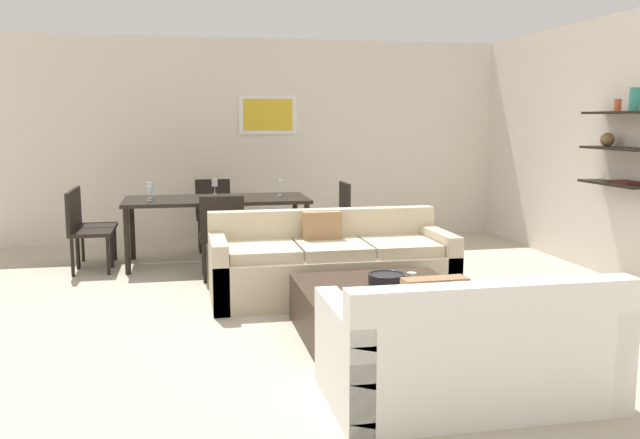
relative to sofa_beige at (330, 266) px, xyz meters
name	(u,v)px	position (x,y,z in m)	size (l,w,h in m)	color
ground_plane	(343,306)	(0.04, -0.34, -0.29)	(18.00, 18.00, 0.00)	#BCB29E
back_wall_unit	(304,140)	(0.34, 3.19, 1.06)	(8.40, 0.09, 2.70)	silver
right_wall_shelf_unit	(616,147)	(3.07, 0.26, 1.06)	(0.34, 8.20, 2.70)	silver
sofa_beige	(330,266)	(0.00, 0.00, 0.00)	(2.20, 0.90, 0.78)	beige
loveseat_white	(467,351)	(0.28, -2.43, 0.00)	(1.63, 0.90, 0.78)	white
coffee_table	(377,309)	(0.12, -1.13, -0.10)	(1.20, 1.06, 0.38)	#38281E
decorative_bowl	(387,278)	(0.20, -1.10, 0.13)	(0.29, 0.29, 0.08)	black
candle_jar	(412,276)	(0.43, -1.02, 0.12)	(0.07, 0.07, 0.06)	silver
dining_table	(217,204)	(-0.94, 1.73, 0.39)	(2.06, 0.92, 0.75)	black
dining_chair_foot	(222,232)	(-0.94, 0.86, 0.21)	(0.44, 0.44, 0.88)	black
dining_chair_head	(213,210)	(-0.94, 2.60, 0.21)	(0.44, 0.44, 0.88)	black
dining_chair_right_far	(336,213)	(0.49, 1.94, 0.21)	(0.44, 0.44, 0.88)	black
dining_chair_left_far	(88,221)	(-2.38, 1.94, 0.21)	(0.44, 0.44, 0.88)	black
dining_chair_left_near	(83,226)	(-2.38, 1.52, 0.21)	(0.44, 0.44, 0.88)	black
wine_glass_left_far	(149,187)	(-1.68, 1.84, 0.59)	(0.07, 0.07, 0.18)	silver
wine_glass_left_near	(149,191)	(-1.68, 1.62, 0.57)	(0.07, 0.07, 0.16)	silver
wine_glass_right_far	(280,184)	(-0.20, 1.84, 0.59)	(0.07, 0.07, 0.19)	silver
wine_glass_head	(215,183)	(-0.94, 2.13, 0.59)	(0.07, 0.07, 0.19)	silver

